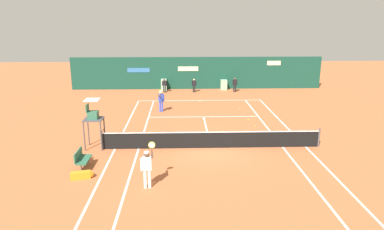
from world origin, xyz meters
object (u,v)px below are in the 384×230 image
tennis_ball_near_service_line (255,126)px  player_on_baseline (161,99)px  equipment_bag (83,175)px  umpire_chair (93,117)px  player_bench (82,158)px  player_near_side (147,166)px  tennis_ball_by_sideline (239,109)px  ball_kid_left_post (164,85)px  tennis_ball_mid_court (248,120)px  ball_kid_right_post (235,84)px  ball_kid_centre_post (194,84)px

tennis_ball_near_service_line → player_on_baseline: bearing=147.8°
equipment_bag → umpire_chair: bearing=95.0°
player_bench → player_near_side: size_ratio=0.67×
umpire_chair → player_on_baseline: size_ratio=1.49×
tennis_ball_near_service_line → player_bench: bearing=-146.5°
umpire_chair → tennis_ball_by_sideline: (9.39, 8.31, -1.74)m
ball_kid_left_post → tennis_ball_mid_court: (6.28, -9.84, -0.73)m
ball_kid_left_post → tennis_ball_by_sideline: ball_kid_left_post is taller
equipment_bag → ball_kid_right_post: 21.25m
umpire_chair → equipment_bag: bearing=5.0°
ball_kid_left_post → tennis_ball_mid_court: ball_kid_left_post is taller
player_bench → equipment_bag: (0.33, -1.17, -0.35)m
tennis_ball_near_service_line → tennis_ball_by_sideline: (-0.30, 4.65, 0.00)m
ball_kid_centre_post → tennis_ball_by_sideline: bearing=110.0°
tennis_ball_by_sideline → player_on_baseline: bearing=-174.3°
ball_kid_centre_post → ball_kid_right_post: bearing=173.6°
umpire_chair → player_near_side: umpire_chair is taller
ball_kid_centre_post → umpire_chair: bearing=61.6°
player_bench → player_near_side: player_near_side is taller
player_bench → ball_kid_right_post: 20.37m
player_bench → tennis_ball_near_service_line: player_bench is taller
tennis_ball_near_service_line → tennis_ball_mid_court: size_ratio=1.00×
ball_kid_right_post → tennis_ball_by_sideline: size_ratio=20.41×
player_on_baseline → ball_kid_left_post: size_ratio=1.38×
ball_kid_centre_post → player_bench: bearing=64.7°
umpire_chair → player_near_side: 5.98m
tennis_ball_by_sideline → tennis_ball_mid_court: same height
ball_kid_left_post → tennis_ball_near_service_line: size_ratio=19.60×
umpire_chair → tennis_ball_by_sideline: 12.66m
player_bench → tennis_ball_mid_court: bearing=129.8°
ball_kid_right_post → tennis_ball_by_sideline: (-0.61, -6.69, -0.77)m
player_on_baseline → tennis_ball_mid_court: bearing=133.4°
ball_kid_centre_post → tennis_ball_mid_court: size_ratio=19.41×
player_near_side → ball_kid_left_post: size_ratio=1.40×
player_on_baseline → ball_kid_right_post: (6.73, 7.30, -0.17)m
equipment_bag → ball_kid_right_post: ball_kid_right_post is taller
player_on_baseline → ball_kid_left_post: 7.30m
player_bench → tennis_ball_mid_court: (9.49, 7.91, -0.47)m
player_bench → equipment_bag: size_ratio=1.21×
player_near_side → ball_kid_centre_post: (2.73, 19.91, -0.23)m
umpire_chair → tennis_ball_near_service_line: bearing=110.7°
player_on_baseline → tennis_ball_mid_court: (6.23, -2.54, -0.94)m
player_bench → tennis_ball_mid_court: size_ratio=18.35×
ball_kid_centre_post → tennis_ball_mid_court: bearing=102.8°
player_near_side → tennis_ball_near_service_line: (6.36, 8.56, -0.95)m
umpire_chair → tennis_ball_by_sideline: size_ratio=40.37×
ball_kid_right_post → ball_kid_left_post: 6.78m
player_bench → equipment_bag: player_bench is taller
tennis_ball_by_sideline → ball_kid_left_post: bearing=132.7°
ball_kid_centre_post → ball_kid_left_post: (-2.84, 0.00, 0.01)m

